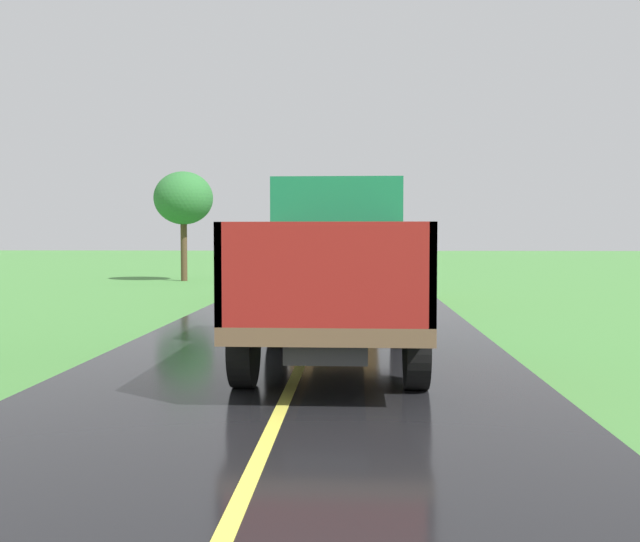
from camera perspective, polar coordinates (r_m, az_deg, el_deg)
name	(u,v)px	position (r m, az deg, el deg)	size (l,w,h in m)	color
banana_truck_near	(336,266)	(10.95, 1.26, 0.42)	(2.38, 5.82, 2.80)	#2D2D30
banana_truck_far	(338,251)	(21.89, 1.45, 1.62)	(2.38, 5.81, 2.80)	#2D2D30
roadside_tree_near_left	(183,199)	(31.47, -10.96, 5.75)	(2.56, 2.56, 4.77)	#4C3823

